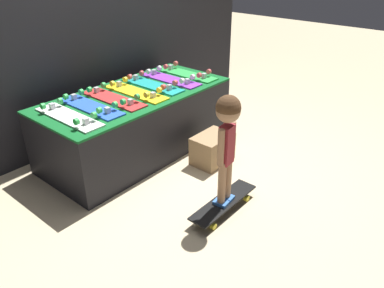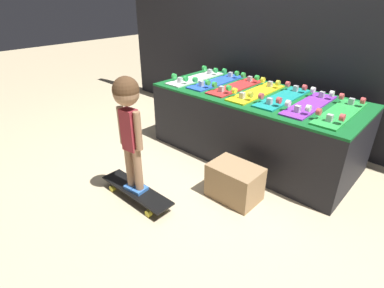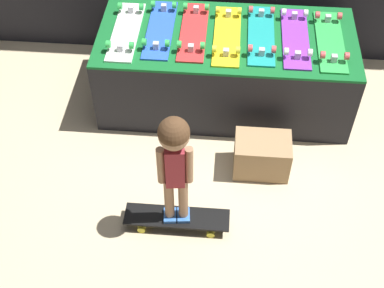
{
  "view_description": "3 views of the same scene",
  "coord_description": "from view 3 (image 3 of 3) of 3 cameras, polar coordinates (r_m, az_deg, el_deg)",
  "views": [
    {
      "loc": [
        -2.24,
        -2.03,
        1.88
      ],
      "look_at": [
        -0.11,
        -0.24,
        0.39
      ],
      "focal_mm": 35.0,
      "sensor_mm": 36.0,
      "label": 1
    },
    {
      "loc": [
        1.36,
        -1.8,
        1.47
      ],
      "look_at": [
        -0.1,
        -0.2,
        0.36
      ],
      "focal_mm": 28.0,
      "sensor_mm": 36.0,
      "label": 2
    },
    {
      "loc": [
        0.01,
        -2.66,
        2.99
      ],
      "look_at": [
        -0.19,
        -0.27,
        0.35
      ],
      "focal_mm": 50.0,
      "sensor_mm": 36.0,
      "label": 3
    }
  ],
  "objects": [
    {
      "name": "storage_box",
      "position": [
        3.81,
        7.46,
        -1.19
      ],
      "size": [
        0.39,
        0.27,
        0.28
      ],
      "color": "#A37F56",
      "rests_on": "ground_plane"
    },
    {
      "name": "display_rack",
      "position": [
        4.2,
        3.55,
        8.02
      ],
      "size": [
        1.91,
        0.87,
        0.62
      ],
      "color": "black",
      "rests_on": "ground_plane"
    },
    {
      "name": "skateboard_white_on_rack",
      "position": [
        4.05,
        -7.05,
        11.95
      ],
      "size": [
        0.19,
        0.72,
        0.09
      ],
      "color": "white",
      "rests_on": "display_rack"
    },
    {
      "name": "child",
      "position": [
        3.03,
        -1.87,
        -1.06
      ],
      "size": [
        0.21,
        0.18,
        0.89
      ],
      "rotation": [
        0.0,
        0.0,
        0.11
      ],
      "color": "#3870C6",
      "rests_on": "skateboard_on_floor"
    },
    {
      "name": "ground_plane",
      "position": [
        4.0,
        3.02,
        -0.65
      ],
      "size": [
        16.0,
        16.0,
        0.0
      ],
      "primitive_type": "plane",
      "color": "beige"
    },
    {
      "name": "skateboard_green_on_rack",
      "position": [
        4.05,
        14.53,
        10.68
      ],
      "size": [
        0.19,
        0.72,
        0.09
      ],
      "color": "green",
      "rests_on": "display_rack"
    },
    {
      "name": "skateboard_yellow_on_rack",
      "position": [
        3.99,
        3.77,
        11.57
      ],
      "size": [
        0.19,
        0.72,
        0.09
      ],
      "color": "yellow",
      "rests_on": "display_rack"
    },
    {
      "name": "skateboard_purple_on_rack",
      "position": [
        4.03,
        10.99,
        11.15
      ],
      "size": [
        0.19,
        0.72,
        0.09
      ],
      "color": "purple",
      "rests_on": "display_rack"
    },
    {
      "name": "skateboard_teal_on_rack",
      "position": [
        4.02,
        7.4,
        11.56
      ],
      "size": [
        0.19,
        0.72,
        0.09
      ],
      "color": "teal",
      "rests_on": "display_rack"
    },
    {
      "name": "skateboard_on_floor",
      "position": [
        3.53,
        -1.62,
        -7.9
      ],
      "size": [
        0.69,
        0.18,
        0.09
      ],
      "color": "black",
      "rests_on": "ground_plane"
    },
    {
      "name": "skateboard_red_on_rack",
      "position": [
        4.02,
        0.17,
        12.02
      ],
      "size": [
        0.19,
        0.72,
        0.09
      ],
      "color": "red",
      "rests_on": "display_rack"
    },
    {
      "name": "skateboard_blue_on_rack",
      "position": [
        4.05,
        -3.41,
        12.22
      ],
      "size": [
        0.19,
        0.72,
        0.09
      ],
      "color": "blue",
      "rests_on": "display_rack"
    }
  ]
}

